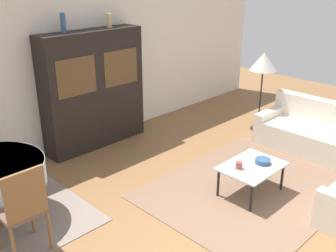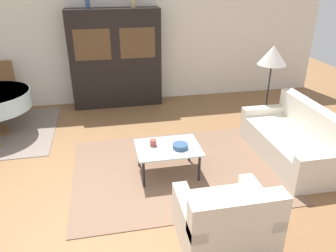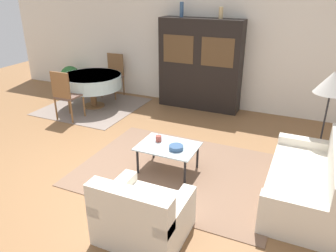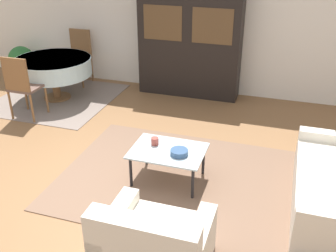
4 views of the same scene
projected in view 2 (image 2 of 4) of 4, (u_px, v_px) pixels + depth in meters
ground_plane at (105, 203)px, 4.09m from camera, size 14.00×14.00×0.00m
wall_back at (95, 40)px, 6.72m from camera, size 10.00×0.06×2.70m
area_rug at (177, 169)px, 4.77m from camera, size 2.96×2.24×0.01m
couch at (295, 141)px, 4.97m from camera, size 0.89×1.81×0.81m
armchair at (226, 222)px, 3.37m from camera, size 0.94×0.81×0.78m
coffee_table at (168, 150)px, 4.53m from camera, size 0.88×0.65×0.42m
display_cabinet at (116, 59)px, 6.72m from camera, size 1.83×0.43×1.98m
dining_chair_far at (3, 85)px, 6.42m from camera, size 0.44×0.44×1.04m
floor_lamp at (273, 57)px, 5.59m from camera, size 0.49×0.49×1.49m
cup at (153, 143)px, 4.52m from camera, size 0.09×0.09×0.09m
bowl at (180, 146)px, 4.47m from camera, size 0.21×0.21×0.07m
vase_tall at (87, 0)px, 6.14m from camera, size 0.08×0.08×0.31m
vase_short at (133, 1)px, 6.32m from camera, size 0.09×0.09×0.23m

